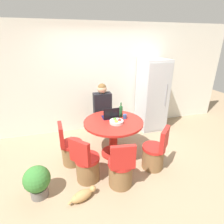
{
  "coord_description": "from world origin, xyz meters",
  "views": [
    {
      "loc": [
        -0.9,
        -2.62,
        2.19
      ],
      "look_at": [
        -0.05,
        0.4,
        0.9
      ],
      "focal_mm": 28.0,
      "sensor_mm": 36.0,
      "label": 1
    }
  ],
  "objects_px": {
    "dining_table": "(113,130)",
    "chair_near_right_corner": "(154,155)",
    "chair_near_left_corner": "(87,166)",
    "chair_near_camera": "(121,171)",
    "fruit_bowl": "(117,122)",
    "bottle": "(121,111)",
    "cat": "(83,195)",
    "potted_plant": "(37,181)",
    "chair_left_side": "(71,150)",
    "laptop": "(111,116)",
    "refrigerator": "(152,95)",
    "person_seated": "(102,108)"
  },
  "relations": [
    {
      "from": "dining_table",
      "to": "chair_near_right_corner",
      "type": "xyz_separation_m",
      "value": [
        0.6,
        -0.6,
        -0.27
      ]
    },
    {
      "from": "dining_table",
      "to": "chair_near_left_corner",
      "type": "xyz_separation_m",
      "value": [
        -0.62,
        -0.58,
        -0.27
      ]
    },
    {
      "from": "chair_near_right_corner",
      "to": "chair_near_left_corner",
      "type": "bearing_deg",
      "value": -46.05
    },
    {
      "from": "dining_table",
      "to": "chair_near_camera",
      "type": "bearing_deg",
      "value": -98.01
    },
    {
      "from": "chair_near_right_corner",
      "to": "fruit_bowl",
      "type": "height_order",
      "value": "fruit_bowl"
    },
    {
      "from": "fruit_bowl",
      "to": "bottle",
      "type": "distance_m",
      "value": 0.34
    },
    {
      "from": "chair_near_right_corner",
      "to": "cat",
      "type": "distance_m",
      "value": 1.41
    },
    {
      "from": "chair_near_right_corner",
      "to": "potted_plant",
      "type": "height_order",
      "value": "chair_near_right_corner"
    },
    {
      "from": "chair_left_side",
      "to": "bottle",
      "type": "distance_m",
      "value": 1.23
    },
    {
      "from": "chair_near_left_corner",
      "to": "laptop",
      "type": "xyz_separation_m",
      "value": [
        0.6,
        0.72,
        0.52
      ]
    },
    {
      "from": "chair_left_side",
      "to": "potted_plant",
      "type": "distance_m",
      "value": 0.84
    },
    {
      "from": "laptop",
      "to": "refrigerator",
      "type": "bearing_deg",
      "value": -149.15
    },
    {
      "from": "dining_table",
      "to": "potted_plant",
      "type": "bearing_deg",
      "value": -152.27
    },
    {
      "from": "chair_near_right_corner",
      "to": "potted_plant",
      "type": "bearing_deg",
      "value": -41.51
    },
    {
      "from": "dining_table",
      "to": "chair_near_right_corner",
      "type": "distance_m",
      "value": 0.89
    },
    {
      "from": "chair_near_right_corner",
      "to": "cat",
      "type": "height_order",
      "value": "chair_near_right_corner"
    },
    {
      "from": "chair_near_left_corner",
      "to": "laptop",
      "type": "relative_size",
      "value": 2.62
    },
    {
      "from": "chair_left_side",
      "to": "chair_near_camera",
      "type": "height_order",
      "value": "same"
    },
    {
      "from": "cat",
      "to": "chair_near_right_corner",
      "type": "bearing_deg",
      "value": -4.5
    },
    {
      "from": "dining_table",
      "to": "chair_near_camera",
      "type": "xyz_separation_m",
      "value": [
        -0.12,
        -0.84,
        -0.27
      ]
    },
    {
      "from": "chair_near_camera",
      "to": "bottle",
      "type": "distance_m",
      "value": 1.22
    },
    {
      "from": "dining_table",
      "to": "potted_plant",
      "type": "height_order",
      "value": "dining_table"
    },
    {
      "from": "chair_left_side",
      "to": "person_seated",
      "type": "bearing_deg",
      "value": -46.97
    },
    {
      "from": "chair_near_camera",
      "to": "cat",
      "type": "height_order",
      "value": "chair_near_camera"
    },
    {
      "from": "dining_table",
      "to": "person_seated",
      "type": "xyz_separation_m",
      "value": [
        -0.05,
        0.8,
        0.18
      ]
    },
    {
      "from": "dining_table",
      "to": "chair_near_right_corner",
      "type": "height_order",
      "value": "chair_near_right_corner"
    },
    {
      "from": "chair_near_left_corner",
      "to": "fruit_bowl",
      "type": "distance_m",
      "value": 0.95
    },
    {
      "from": "chair_near_left_corner",
      "to": "chair_near_right_corner",
      "type": "height_order",
      "value": "same"
    },
    {
      "from": "chair_near_left_corner",
      "to": "chair_near_camera",
      "type": "distance_m",
      "value": 0.57
    },
    {
      "from": "bottle",
      "to": "potted_plant",
      "type": "bearing_deg",
      "value": -150.45
    },
    {
      "from": "fruit_bowl",
      "to": "laptop",
      "type": "bearing_deg",
      "value": 100.32
    },
    {
      "from": "fruit_bowl",
      "to": "cat",
      "type": "bearing_deg",
      "value": -132.01
    },
    {
      "from": "dining_table",
      "to": "laptop",
      "type": "distance_m",
      "value": 0.29
    },
    {
      "from": "laptop",
      "to": "potted_plant",
      "type": "xyz_separation_m",
      "value": [
        -1.35,
        -0.87,
        -0.52
      ]
    },
    {
      "from": "dining_table",
      "to": "bottle",
      "type": "distance_m",
      "value": 0.42
    },
    {
      "from": "bottle",
      "to": "cat",
      "type": "height_order",
      "value": "bottle"
    },
    {
      "from": "fruit_bowl",
      "to": "cat",
      "type": "distance_m",
      "value": 1.36
    },
    {
      "from": "laptop",
      "to": "fruit_bowl",
      "type": "relative_size",
      "value": 1.22
    },
    {
      "from": "chair_near_camera",
      "to": "chair_near_right_corner",
      "type": "bearing_deg",
      "value": -153.5
    },
    {
      "from": "potted_plant",
      "to": "person_seated",
      "type": "bearing_deg",
      "value": 48.89
    },
    {
      "from": "refrigerator",
      "to": "chair_left_side",
      "type": "xyz_separation_m",
      "value": [
        -2.14,
        -0.98,
        -0.62
      ]
    },
    {
      "from": "potted_plant",
      "to": "refrigerator",
      "type": "bearing_deg",
      "value": 31.77
    },
    {
      "from": "chair_near_left_corner",
      "to": "person_seated",
      "type": "xyz_separation_m",
      "value": [
        0.57,
        1.37,
        0.45
      ]
    },
    {
      "from": "chair_near_left_corner",
      "to": "cat",
      "type": "distance_m",
      "value": 0.46
    },
    {
      "from": "person_seated",
      "to": "potted_plant",
      "type": "bearing_deg",
      "value": 48.89
    },
    {
      "from": "chair_near_left_corner",
      "to": "refrigerator",
      "type": "bearing_deg",
      "value": -94.7
    },
    {
      "from": "laptop",
      "to": "cat",
      "type": "distance_m",
      "value": 1.52
    },
    {
      "from": "chair_near_right_corner",
      "to": "laptop",
      "type": "xyz_separation_m",
      "value": [
        -0.62,
        0.75,
        0.52
      ]
    },
    {
      "from": "chair_left_side",
      "to": "cat",
      "type": "height_order",
      "value": "chair_left_side"
    },
    {
      "from": "dining_table",
      "to": "cat",
      "type": "height_order",
      "value": "dining_table"
    }
  ]
}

